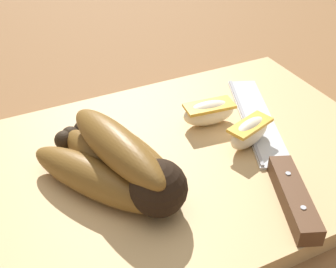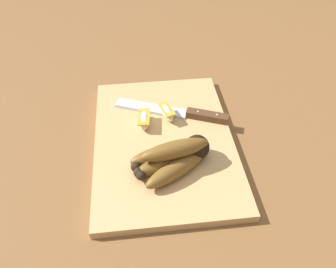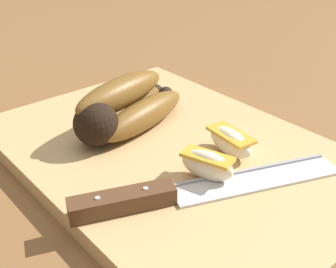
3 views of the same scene
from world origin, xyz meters
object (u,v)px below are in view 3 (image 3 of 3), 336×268
chefs_knife (172,193)px  apple_wedge_near (207,165)px  banana_bunch (124,108)px  apple_wedge_middle (230,141)px

chefs_knife → apple_wedge_near: (0.00, -0.05, 0.01)m
banana_bunch → apple_wedge_middle: banana_bunch is taller
banana_bunch → apple_wedge_middle: size_ratio=2.64×
chefs_knife → banana_bunch: bearing=-19.0°
chefs_knife → apple_wedge_near: size_ratio=4.40×
apple_wedge_near → apple_wedge_middle: apple_wedge_near is taller
banana_bunch → apple_wedge_middle: (-0.13, -0.05, -0.01)m
apple_wedge_near → apple_wedge_middle: size_ratio=0.95×
banana_bunch → chefs_knife: banana_bunch is taller
banana_bunch → chefs_knife: (-0.15, 0.05, -0.02)m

